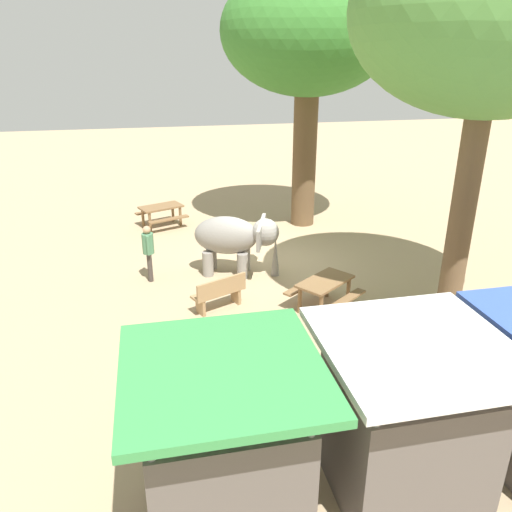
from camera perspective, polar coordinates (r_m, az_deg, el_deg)
The scene contains 10 objects.
ground_plane at distance 15.45m, azimuth 1.65°, elevation -0.91°, with size 60.00×60.00×0.00m, color tan.
elephant at distance 14.43m, azimuth -2.39°, elevation 2.04°, with size 2.48×1.86×1.72m.
person_handler at distance 14.35m, azimuth -12.05°, elevation 0.79°, with size 0.32×0.51×1.62m.
shade_tree_main at distance 12.16m, azimuth 25.35°, elevation 23.44°, with size 5.92×5.43×8.89m.
shade_tree_secondary at distance 18.18m, azimuth 5.98°, elevation 23.58°, with size 5.87×5.38×8.71m.
wooden_bench at distance 12.67m, azimuth -4.12°, elevation -4.10°, with size 1.44×0.94×0.88m.
picnic_table_near at distance 18.89m, azimuth -10.63°, elevation 5.00°, with size 1.95×1.94×0.78m.
picnic_table_far at distance 12.75m, azimuth 7.77°, elevation -3.51°, with size 2.08×2.08×0.78m.
market_stall_white at distance 7.88m, azimuth 16.52°, elevation -17.87°, with size 2.50×2.50×2.52m.
market_stall_green at distance 7.20m, azimuth -3.53°, elevation -21.35°, with size 2.50×2.50×2.52m.
Camera 1 is at (3.36, 13.79, 6.11)m, focal length 35.46 mm.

